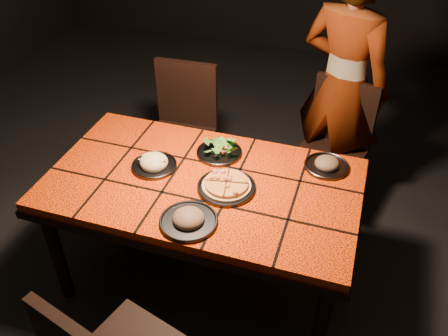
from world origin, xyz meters
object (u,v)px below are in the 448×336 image
(chair_far_right, at_px, (334,141))
(chair_far_left, at_px, (183,122))
(dining_table, at_px, (203,192))
(plate_pizza, at_px, (226,186))
(plate_pasta, at_px, (154,164))
(diner, at_px, (343,86))

(chair_far_right, bearing_deg, chair_far_left, -159.35)
(dining_table, relative_size, plate_pizza, 5.47)
(chair_far_left, distance_m, plate_pasta, 0.81)
(plate_pizza, bearing_deg, plate_pasta, 172.86)
(dining_table, bearing_deg, chair_far_left, 118.93)
(chair_far_right, relative_size, diner, 0.54)
(dining_table, height_order, plate_pasta, plate_pasta)
(plate_pizza, height_order, plate_pasta, plate_pasta)
(dining_table, distance_m, plate_pasta, 0.30)
(plate_pizza, relative_size, plate_pasta, 1.23)
(plate_pizza, distance_m, plate_pasta, 0.42)
(diner, bearing_deg, chair_far_right, 119.00)
(dining_table, xyz_separation_m, chair_far_left, (-0.44, 0.79, -0.13))
(diner, height_order, plate_pizza, diner)
(dining_table, height_order, plate_pizza, plate_pizza)
(chair_far_left, height_order, diner, diner)
(dining_table, xyz_separation_m, diner, (0.57, 1.07, 0.18))
(chair_far_left, height_order, chair_far_right, chair_far_left)
(diner, distance_m, plate_pizza, 1.18)
(plate_pizza, bearing_deg, chair_far_left, 125.27)
(chair_far_right, bearing_deg, plate_pasta, -120.44)
(chair_far_right, distance_m, plate_pizza, 1.06)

